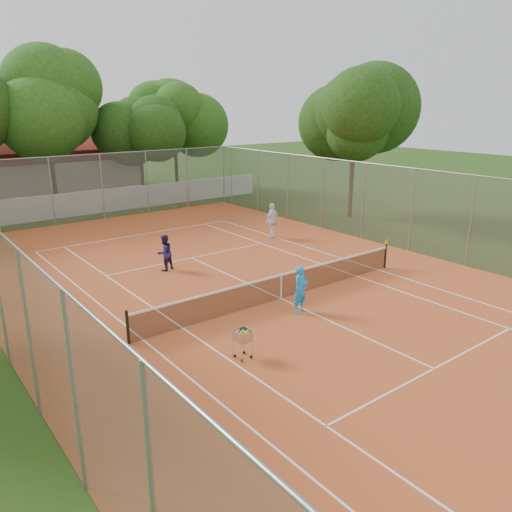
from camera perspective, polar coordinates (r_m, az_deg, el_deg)
ground at (r=18.41m, az=2.86°, el=-4.96°), size 120.00×120.00×0.00m
court_pad at (r=18.41m, az=2.86°, el=-4.93°), size 18.00×34.00×0.02m
court_lines at (r=18.40m, az=2.86°, el=-4.89°), size 10.98×23.78×0.01m
tennis_net at (r=18.23m, az=2.88°, el=-3.47°), size 11.88×0.10×0.98m
perimeter_fence at (r=17.76m, az=2.95°, el=1.04°), size 18.00×34.00×4.00m
boundary_wall at (r=34.39m, az=-18.19°, el=5.87°), size 26.00×0.30×1.50m
clubhouse at (r=43.19m, az=-25.51°, el=9.14°), size 16.40×9.00×4.40m
tropical_trees at (r=36.73m, az=-20.45°, el=13.02°), size 29.00×19.00×10.00m
player_near at (r=17.00m, az=5.11°, el=-3.81°), size 0.67×0.50×1.67m
player_far_left at (r=21.59m, az=-10.40°, el=0.36°), size 0.89×0.77×1.56m
player_far_right at (r=26.49m, az=1.88°, el=4.07°), size 1.18×0.75×1.88m
ball_hopper at (r=14.12m, az=-1.52°, el=-9.92°), size 0.54×0.54×0.92m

